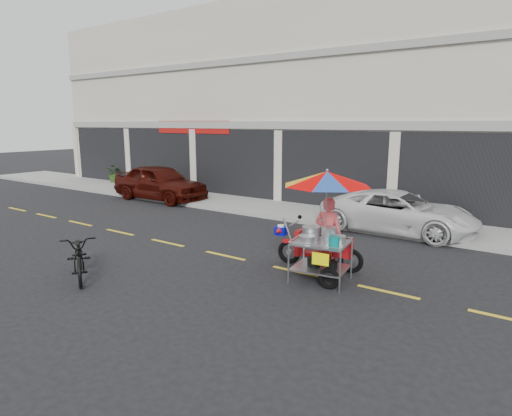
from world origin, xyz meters
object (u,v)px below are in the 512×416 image
Objects in this scene: white_pickup at (399,212)px; near_bicycle at (80,255)px; food_vendor_rig at (325,209)px; maroon_sedan at (160,182)px.

near_bicycle is (-4.30, -7.60, -0.12)m from white_pickup.
near_bicycle is 0.75× the size of food_vendor_rig.
white_pickup reaches higher than near_bicycle.
near_bicycle is at bearing -151.95° from food_vendor_rig.
white_pickup is 1.78× the size of food_vendor_rig.
food_vendor_rig reaches higher than near_bicycle.
maroon_sedan is at bearing 69.51° from near_bicycle.
food_vendor_rig is (9.66, -4.36, 0.71)m from maroon_sedan.
white_pickup is 8.73m from near_bicycle.
maroon_sedan reaches higher than near_bicycle.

